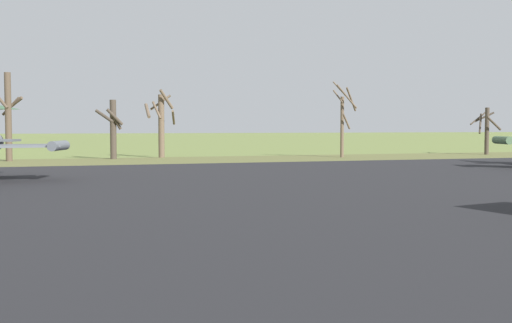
{
  "coord_description": "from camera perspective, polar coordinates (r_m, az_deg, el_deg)",
  "views": [
    {
      "loc": [
        -13.38,
        -5.1,
        3.33
      ],
      "look_at": [
        -4.91,
        21.94,
        1.72
      ],
      "focal_mm": 43.49,
      "sensor_mm": 36.0,
      "label": 1
    }
  ],
  "objects": [
    {
      "name": "bare_tree_right_of_center",
      "position": [
        66.04,
        8.04,
        3.86
      ],
      "size": [
        2.88,
        1.99,
        8.03
      ],
      "color": "brown",
      "rests_on": "ground"
    },
    {
      "name": "bare_tree_far_right",
      "position": [
        76.95,
        20.43,
        2.87
      ],
      "size": [
        2.96,
        2.79,
        5.52
      ],
      "color": "#42382D",
      "rests_on": "ground"
    },
    {
      "name": "grass_verge_strip",
      "position": [
        61.31,
        -4.76,
        0.15
      ],
      "size": [
        142.55,
        12.0,
        0.06
      ],
      "primitive_type": "cube",
      "color": "brown",
      "rests_on": "ground"
    },
    {
      "name": "asphalt_apron",
      "position": [
        27.1,
        12.37,
        -3.83
      ],
      "size": [
        82.55,
        60.81,
        0.05
      ],
      "primitive_type": "cube",
      "color": "black",
      "rests_on": "ground"
    },
    {
      "name": "bare_tree_center",
      "position": [
        66.08,
        -8.75,
        3.67
      ],
      "size": [
        3.28,
        3.14,
        7.19
      ],
      "color": "brown",
      "rests_on": "ground"
    },
    {
      "name": "bare_tree_far_left",
      "position": [
        62.71,
        -21.82,
        3.98
      ],
      "size": [
        2.73,
        2.74,
        8.38
      ],
      "color": "brown",
      "rests_on": "ground"
    },
    {
      "name": "bare_tree_left_of_center",
      "position": [
        63.59,
        -13.04,
        3.08
      ],
      "size": [
        2.73,
        2.07,
        5.99
      ],
      "color": "#42382D",
      "rests_on": "ground"
    }
  ]
}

